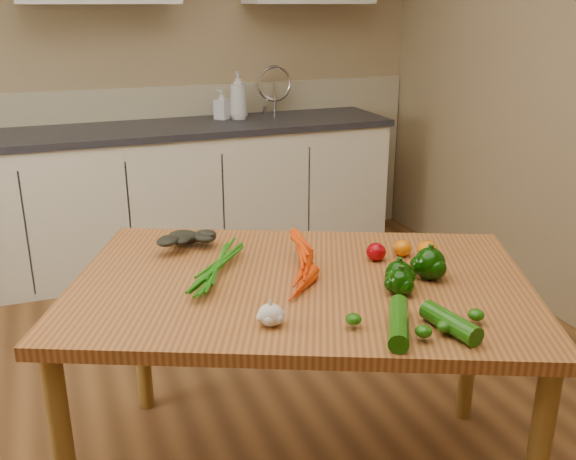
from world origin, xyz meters
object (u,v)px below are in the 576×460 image
(garlic_bulb, at_px, (271,315))
(pepper_a, at_px, (399,274))
(pepper_b, at_px, (430,264))
(soap_bottle_c, at_px, (233,104))
(zucchini_b, at_px, (399,323))
(tomato_b, at_px, (402,248))
(leafy_greens, at_px, (190,236))
(table, at_px, (301,304))
(carrot_bunch, at_px, (276,265))
(tomato_c, at_px, (427,250))
(soap_bottle_a, at_px, (238,95))
(tomato_a, at_px, (376,252))
(pepper_c, at_px, (400,282))
(zucchini_a, at_px, (450,323))
(soap_bottle_b, at_px, (222,105))

(garlic_bulb, bearing_deg, pepper_a, 11.89)
(pepper_a, distance_m, pepper_b, 0.13)
(soap_bottle_c, distance_m, zucchini_b, 2.77)
(tomato_b, bearing_deg, garlic_bulb, -152.07)
(leafy_greens, distance_m, zucchini_b, 0.89)
(table, xyz_separation_m, soap_bottle_c, (0.46, 2.33, 0.30))
(carrot_bunch, relative_size, zucchini_b, 1.11)
(soap_bottle_c, distance_m, tomato_c, 2.32)
(soap_bottle_a, bearing_deg, tomato_c, 127.67)
(soap_bottle_c, relative_size, leafy_greens, 0.81)
(tomato_a, relative_size, tomato_c, 0.96)
(pepper_a, bearing_deg, tomato_b, 57.10)
(table, distance_m, pepper_c, 0.34)
(soap_bottle_a, xyz_separation_m, garlic_bulb, (-0.65, -2.49, -0.25))
(pepper_b, xyz_separation_m, tomato_a, (-0.09, 0.20, -0.02))
(zucchini_a, bearing_deg, soap_bottle_c, 85.70)
(tomato_a, distance_m, tomato_c, 0.18)
(garlic_bulb, distance_m, tomato_c, 0.72)
(pepper_a, bearing_deg, zucchini_a, -93.28)
(tomato_b, bearing_deg, pepper_a, -122.90)
(pepper_b, bearing_deg, carrot_bunch, 156.13)
(carrot_bunch, relative_size, tomato_c, 3.81)
(zucchini_a, bearing_deg, tomato_b, 73.06)
(pepper_a, bearing_deg, leafy_greens, 134.36)
(garlic_bulb, height_order, pepper_c, pepper_c)
(pepper_c, bearing_deg, soap_bottle_c, 85.18)
(leafy_greens, bearing_deg, soap_bottle_b, 71.40)
(tomato_a, relative_size, zucchini_b, 0.28)
(soap_bottle_a, xyz_separation_m, tomato_a, (-0.16, -2.18, -0.25))
(soap_bottle_c, height_order, carrot_bunch, soap_bottle_c)
(zucchini_a, xyz_separation_m, zucchini_b, (-0.13, 0.05, -0.00))
(tomato_c, bearing_deg, leafy_greens, 153.28)
(soap_bottle_a, relative_size, tomato_c, 4.30)
(tomato_a, bearing_deg, pepper_b, -66.11)
(tomato_a, height_order, tomato_c, tomato_c)
(table, relative_size, leafy_greens, 8.22)
(tomato_a, height_order, zucchini_a, tomato_a)
(leafy_greens, distance_m, tomato_b, 0.75)
(table, distance_m, tomato_b, 0.43)
(pepper_a, relative_size, pepper_b, 0.83)
(leafy_greens, bearing_deg, tomato_b, -25.61)
(garlic_bulb, relative_size, tomato_b, 1.13)
(soap_bottle_c, distance_m, zucchini_a, 2.81)
(garlic_bulb, relative_size, tomato_c, 1.02)
(table, xyz_separation_m, zucchini_a, (0.25, -0.46, 0.11))
(garlic_bulb, height_order, tomato_b, garlic_bulb)
(carrot_bunch, bearing_deg, pepper_b, -0.20)
(soap_bottle_a, xyz_separation_m, tomato_b, (-0.06, -2.17, -0.25))
(soap_bottle_c, bearing_deg, garlic_bulb, 68.27)
(table, bearing_deg, tomato_c, 25.58)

